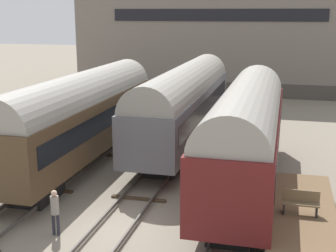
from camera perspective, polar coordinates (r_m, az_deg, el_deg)
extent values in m
plane|color=slate|center=(19.35, -6.37, -12.23)|extent=(200.00, 200.00, 0.00)
cube|color=#4C4742|center=(20.88, -16.66, -10.20)|extent=(0.08, 60.00, 0.16)
cube|color=#3D2D1E|center=(23.66, -14.45, -7.51)|extent=(2.60, 0.24, 0.10)
cube|color=#3D2D1E|center=(28.75, -8.78, -3.43)|extent=(2.60, 0.24, 0.10)
cube|color=#3D2D1E|center=(34.14, -4.89, -0.58)|extent=(2.60, 0.24, 0.10)
cube|color=#3D2D1E|center=(39.71, -2.08, 1.49)|extent=(2.60, 0.24, 0.10)
cube|color=#3D2D1E|center=(45.38, 0.04, 3.04)|extent=(2.60, 0.24, 0.10)
cube|color=#4C4742|center=(19.52, -8.39, -11.47)|extent=(0.08, 60.00, 0.16)
cube|color=#4C4742|center=(19.05, -4.31, -12.01)|extent=(0.08, 60.00, 0.16)
cube|color=#3D2D1E|center=(21.91, -3.60, -8.83)|extent=(2.60, 0.24, 0.10)
cube|color=#3D2D1E|center=(27.33, 0.23, -4.17)|extent=(2.60, 0.24, 0.10)
cube|color=#3D2D1E|center=(32.95, 2.75, -1.06)|extent=(2.60, 0.24, 0.10)
cube|color=#3D2D1E|center=(38.69, 4.52, 1.13)|extent=(2.60, 0.24, 0.10)
cube|color=#3D2D1E|center=(44.50, 5.84, 2.76)|extent=(2.60, 0.24, 0.10)
cube|color=#4C4742|center=(18.37, 5.45, -13.05)|extent=(0.08, 60.00, 0.16)
cube|color=#4C4742|center=(18.25, 10.03, -13.42)|extent=(0.08, 60.00, 0.16)
cube|color=#3D2D1E|center=(21.06, 8.68, -9.93)|extent=(2.60, 0.24, 0.10)
cube|color=#3D2D1E|center=(26.65, 9.98, -4.85)|extent=(2.60, 0.24, 0.10)
cube|color=#3D2D1E|center=(32.39, 10.81, -1.56)|extent=(2.60, 0.24, 0.10)
cube|color=#3D2D1E|center=(38.22, 11.38, 0.74)|extent=(2.60, 0.24, 0.10)
cube|color=#3D2D1E|center=(44.08, 11.81, 2.43)|extent=(2.60, 0.24, 0.10)
cube|color=black|center=(36.61, 3.99, 1.14)|extent=(1.80, 2.40, 1.00)
cube|color=black|center=(25.37, -0.85, -4.53)|extent=(1.80, 2.40, 1.00)
cube|color=slate|center=(30.51, 2.04, 2.16)|extent=(3.05, 18.32, 2.68)
cube|color=black|center=(30.45, 2.04, 2.75)|extent=(3.09, 16.86, 0.96)
cylinder|color=gray|center=(30.27, 2.06, 4.64)|extent=(2.90, 17.96, 2.90)
cube|color=black|center=(31.80, -6.34, -0.84)|extent=(1.80, 2.40, 1.00)
cube|color=black|center=(22.60, -15.86, -7.40)|extent=(1.80, 2.40, 1.00)
cube|color=#4C3823|center=(26.57, -10.44, 0.33)|extent=(3.01, 16.41, 2.79)
cube|color=black|center=(26.50, -10.47, 1.04)|extent=(3.05, 15.10, 1.01)
cylinder|color=gray|center=(26.29, -10.57, 3.30)|extent=(2.86, 16.08, 2.86)
cube|color=black|center=(27.89, 10.24, -3.06)|extent=(1.80, 2.40, 1.00)
cube|color=black|center=(18.58, 7.94, -11.71)|extent=(1.80, 2.40, 1.00)
cube|color=#5B1919|center=(22.58, 9.52, -1.90)|extent=(3.01, 15.32, 2.87)
cube|color=black|center=(22.49, 9.55, -1.05)|extent=(3.05, 14.09, 1.03)
cylinder|color=gray|center=(22.24, 9.67, 1.67)|extent=(2.86, 15.01, 2.86)
cube|color=brown|center=(17.38, 16.25, -12.37)|extent=(2.52, 12.23, 0.10)
cylinder|color=brown|center=(23.05, 12.97, -6.93)|extent=(0.20, 0.20, 0.90)
cylinder|color=brown|center=(23.15, 18.52, -7.22)|extent=(0.20, 0.20, 0.90)
cylinder|color=brown|center=(17.58, 12.42, -13.65)|extent=(0.20, 0.20, 0.90)
cylinder|color=brown|center=(17.70, 19.85, -13.98)|extent=(0.20, 0.20, 0.90)
cube|color=brown|center=(18.48, 15.84, -9.10)|extent=(1.40, 0.40, 0.06)
cube|color=brown|center=(18.55, 15.88, -8.17)|extent=(1.40, 0.06, 0.45)
cube|color=black|center=(18.56, 13.93, -9.66)|extent=(0.06, 0.40, 0.40)
cube|color=black|center=(18.61, 17.65, -9.85)|extent=(0.06, 0.40, 0.40)
cylinder|color=#282833|center=(19.04, -13.78, -11.55)|extent=(0.12, 0.12, 0.88)
cylinder|color=#282833|center=(18.95, -13.23, -11.64)|extent=(0.12, 0.12, 0.88)
cylinder|color=gray|center=(18.67, -13.65, -9.35)|extent=(0.32, 0.32, 0.73)
sphere|color=tan|center=(18.49, -13.73, -7.97)|extent=(0.24, 0.24, 0.24)
cube|color=#46403A|center=(55.13, 6.72, 5.57)|extent=(30.63, 13.11, 1.49)
cube|color=slate|center=(54.60, 6.94, 13.31)|extent=(30.63, 13.11, 13.37)
cube|color=black|center=(48.06, 5.90, 13.30)|extent=(21.44, 0.10, 1.20)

